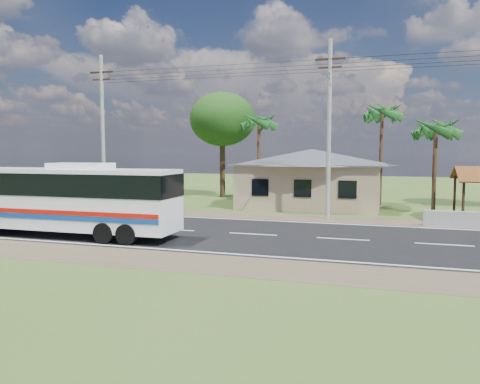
# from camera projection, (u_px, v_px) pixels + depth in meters

# --- Properties ---
(ground) EXTENTS (120.00, 120.00, 0.00)m
(ground) POSITION_uv_depth(u_px,v_px,m) (253.00, 234.00, 23.83)
(ground) COLOR #324D1B
(ground) RESTS_ON ground
(road) EXTENTS (120.00, 16.00, 0.03)m
(road) POSITION_uv_depth(u_px,v_px,m) (253.00, 234.00, 23.83)
(road) COLOR black
(road) RESTS_ON ground
(house) EXTENTS (12.40, 10.00, 5.00)m
(house) POSITION_uv_depth(u_px,v_px,m) (312.00, 172.00, 35.66)
(house) COLOR tan
(house) RESTS_ON ground
(utility_poles) EXTENTS (32.80, 2.22, 11.00)m
(utility_poles) POSITION_uv_depth(u_px,v_px,m) (324.00, 126.00, 28.70)
(utility_poles) COLOR #9E9E99
(utility_poles) RESTS_ON ground
(palm_near) EXTENTS (2.80, 2.80, 6.70)m
(palm_near) POSITION_uv_depth(u_px,v_px,m) (436.00, 129.00, 30.97)
(palm_near) COLOR #47301E
(palm_near) RESTS_ON ground
(palm_mid) EXTENTS (2.80, 2.80, 8.20)m
(palm_mid) POSITION_uv_depth(u_px,v_px,m) (382.00, 113.00, 36.16)
(palm_mid) COLOR #47301E
(palm_mid) RESTS_ON ground
(palm_far) EXTENTS (2.80, 2.80, 7.70)m
(palm_far) POSITION_uv_depth(u_px,v_px,m) (259.00, 122.00, 39.65)
(palm_far) COLOR #47301E
(palm_far) RESTS_ON ground
(tree_behind_house) EXTENTS (6.00, 6.00, 9.61)m
(tree_behind_house) POSITION_uv_depth(u_px,v_px,m) (222.00, 120.00, 42.70)
(tree_behind_house) COLOR #47301E
(tree_behind_house) RESTS_ON ground
(coach_bus) EXTENTS (11.83, 2.65, 3.67)m
(coach_bus) POSITION_uv_depth(u_px,v_px,m) (65.00, 194.00, 23.18)
(coach_bus) COLOR white
(coach_bus) RESTS_ON ground
(motorcycle) EXTENTS (2.03, 1.20, 1.01)m
(motorcycle) POSITION_uv_depth(u_px,v_px,m) (479.00, 218.00, 26.01)
(motorcycle) COLOR black
(motorcycle) RESTS_ON ground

